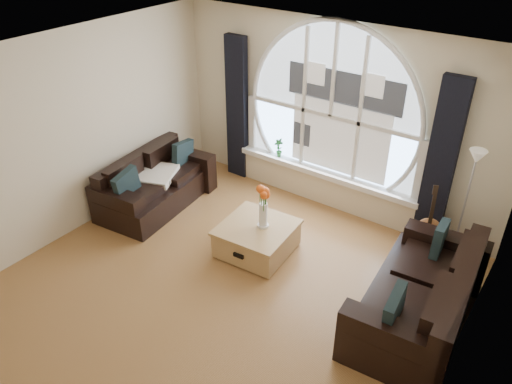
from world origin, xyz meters
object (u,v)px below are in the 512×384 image
at_px(vase_flowers, 263,201).
at_px(floor_lamp, 463,210).
at_px(sofa_left, 156,182).
at_px(guitar, 431,218).
at_px(coffee_chest, 257,237).
at_px(potted_plant, 279,148).
at_px(sofa_right, 419,293).

xyz_separation_m(vase_flowers, floor_lamp, (2.09, 1.21, 0.01)).
xyz_separation_m(sofa_left, guitar, (3.69, 1.22, 0.13)).
relative_size(coffee_chest, potted_plant, 3.09).
bearing_deg(guitar, sofa_right, -94.76).
distance_m(coffee_chest, potted_plant, 1.77).
height_order(coffee_chest, vase_flowers, vase_flowers).
distance_m(coffee_chest, guitar, 2.24).
relative_size(sofa_right, floor_lamp, 1.21).
height_order(sofa_right, guitar, guitar).
bearing_deg(sofa_left, guitar, 11.98).
relative_size(floor_lamp, guitar, 1.51).
height_order(sofa_right, coffee_chest, sofa_right).
height_order(sofa_left, vase_flowers, vase_flowers).
xyz_separation_m(guitar, potted_plant, (-2.50, 0.28, 0.17)).
distance_m(coffee_chest, floor_lamp, 2.56).
relative_size(sofa_left, coffee_chest, 1.93).
height_order(floor_lamp, potted_plant, floor_lamp).
relative_size(guitar, potted_plant, 3.65).
bearing_deg(vase_flowers, potted_plant, 116.63).
bearing_deg(coffee_chest, sofa_left, 174.04).
distance_m(sofa_right, guitar, 1.33).
bearing_deg(guitar, potted_plant, 154.62).
xyz_separation_m(sofa_left, potted_plant, (1.19, 1.50, 0.30)).
xyz_separation_m(floor_lamp, guitar, (-0.35, 0.02, -0.27)).
distance_m(sofa_left, potted_plant, 1.94).
xyz_separation_m(sofa_right, potted_plant, (-2.83, 1.57, 0.30)).
xyz_separation_m(vase_flowers, guitar, (1.74, 1.24, -0.26)).
bearing_deg(potted_plant, coffee_chest, -65.98).
bearing_deg(floor_lamp, potted_plant, 173.93).
height_order(guitar, potted_plant, guitar).
distance_m(sofa_left, floor_lamp, 4.24).
height_order(coffee_chest, floor_lamp, floor_lamp).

